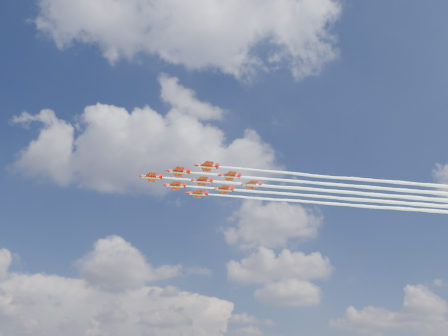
{
  "coord_description": "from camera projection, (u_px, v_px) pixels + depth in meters",
  "views": [
    {
      "loc": [
        5.66,
        -152.56,
        4.0
      ],
      "look_at": [
        9.22,
        -1.48,
        80.17
      ],
      "focal_mm": 35.0,
      "sensor_mm": 36.0,
      "label": 1
    }
  ],
  "objects": [
    {
      "name": "jet_row4_starb",
      "position": [
        388.0,
        202.0,
        190.19
      ],
      "size": [
        151.02,
        29.24,
        2.46
      ],
      "rotation": [
        0.0,
        0.0,
        0.16
      ],
      "color": "red"
    },
    {
      "name": "jet_row3_starb",
      "position": [
        360.0,
        206.0,
        194.18
      ],
      "size": [
        151.02,
        29.24,
        2.46
      ],
      "rotation": [
        0.0,
        0.0,
        0.16
      ],
      "color": "red"
    },
    {
      "name": "jet_row2_starb",
      "position": [
        346.0,
        199.0,
        186.89
      ],
      "size": [
        151.02,
        29.24,
        2.46
      ],
      "rotation": [
        0.0,
        0.0,
        0.16
      ],
      "color": "red"
    },
    {
      "name": "jet_row3_centre",
      "position": [
        375.0,
        195.0,
        182.9
      ],
      "size": [
        151.02,
        29.24,
        2.46
      ],
      "rotation": [
        0.0,
        0.0,
        0.16
      ],
      "color": "red"
    },
    {
      "name": "jet_row3_port",
      "position": [
        391.0,
        182.0,
        171.61
      ],
      "size": [
        151.02,
        29.24,
        2.46
      ],
      "rotation": [
        0.0,
        0.0,
        0.16
      ],
      "color": "red"
    },
    {
      "name": "jet_tail",
      "position": [
        417.0,
        198.0,
        186.19
      ],
      "size": [
        151.02,
        29.24,
        2.46
      ],
      "rotation": [
        0.0,
        0.0,
        0.16
      ],
      "color": "red"
    },
    {
      "name": "jet_row4_port",
      "position": [
        404.0,
        190.0,
        178.9
      ],
      "size": [
        151.02,
        29.24,
        2.46
      ],
      "rotation": [
        0.0,
        0.0,
        0.16
      ],
      "color": "red"
    },
    {
      "name": "jet_row2_port",
      "position": [
        360.0,
        187.0,
        175.61
      ],
      "size": [
        151.02,
        29.24,
        2.46
      ],
      "rotation": [
        0.0,
        0.0,
        0.16
      ],
      "color": "red"
    },
    {
      "name": "jet_lead",
      "position": [
        330.0,
        191.0,
        179.61
      ],
      "size": [
        151.02,
        29.24,
        2.46
      ],
      "rotation": [
        0.0,
        0.0,
        0.16
      ],
      "color": "red"
    }
  ]
}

